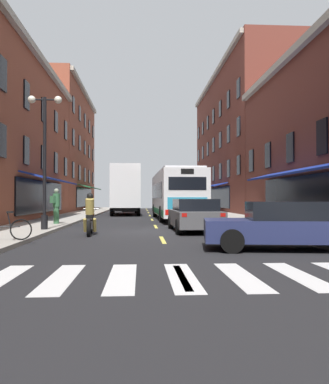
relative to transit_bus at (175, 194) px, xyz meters
The scene contains 14 objects.
ground_plane 9.99m from the transit_bus, 99.35° to the right, with size 34.80×80.00×0.10m, color black.
lane_centre_dashes 10.23m from the transit_bus, 99.12° to the right, with size 0.14×73.90×0.01m.
crosswalk_near 19.85m from the transit_bus, 94.64° to the right, with size 7.10×2.80×0.01m.
sidewalk_left 12.38m from the transit_bus, 127.68° to the right, with size 3.00×80.00×0.14m, color #A39E93.
sidewalk_right 10.74m from the transit_bus, 66.10° to the right, with size 3.00×80.00×0.14m, color #A39E93.
transit_bus is the anchor object (origin of this frame).
box_truck 8.51m from the transit_bus, 116.02° to the left, with size 2.77×8.37×4.17m.
sedan_near 9.80m from the transit_bus, 90.09° to the right, with size 2.06×4.66×1.42m.
sedan_mid 16.15m from the transit_bus, 83.51° to the right, with size 4.84×2.48×1.36m.
sedan_far 17.14m from the transit_bus, 101.66° to the left, with size 1.99×4.46×1.46m.
motorcycle_rider 12.12m from the transit_bus, 111.11° to the right, with size 0.62×2.07×1.66m.
bicycle_near 15.92m from the transit_bus, 114.64° to the right, with size 1.70×0.49×0.91m.
pedestrian_near 9.21m from the transit_bus, 136.91° to the right, with size 0.47×0.51×1.81m.
street_lamp_twin 11.98m from the transit_bus, 122.69° to the right, with size 1.42×0.32×5.65m.
Camera 1 is at (-0.76, -17.35, 1.45)m, focal length 37.29 mm.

